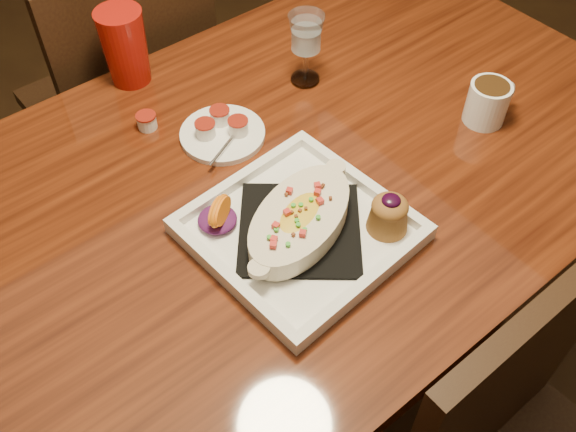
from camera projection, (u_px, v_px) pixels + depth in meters
floor at (284, 366)px, 1.72m from camera, size 7.00×7.00×0.00m
table at (282, 205)px, 1.23m from camera, size 1.50×0.90×0.75m
chair_far at (130, 101)px, 1.65m from camera, size 0.42×0.42×0.93m
plate at (306, 224)px, 1.03m from camera, size 0.34×0.34×0.08m
coffee_mug at (489, 101)px, 1.21m from camera, size 0.11×0.08×0.08m
goblet at (306, 37)px, 1.24m from camera, size 0.07×0.07×0.15m
saucer at (222, 132)px, 1.20m from camera, size 0.16×0.16×0.11m
creamer_loose at (147, 121)px, 1.21m from camera, size 0.04×0.04×0.03m
red_tumbler at (125, 47)px, 1.26m from camera, size 0.09×0.09×0.16m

